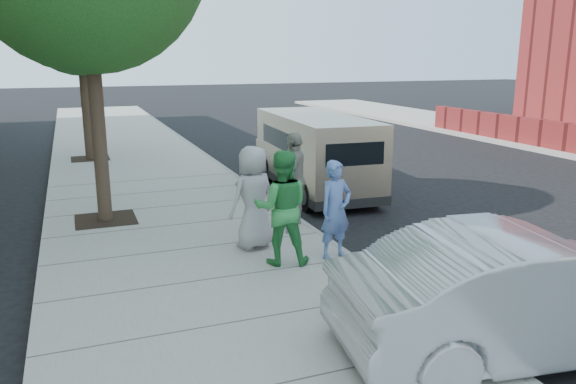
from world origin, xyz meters
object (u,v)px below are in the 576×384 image
Objects in this scene: tree_far at (79,8)px; person_gray_shirt at (253,197)px; sedan at (529,293)px; person_officer at (336,210)px; parking_meter at (287,181)px; van at (314,151)px; person_striped_polo at (295,179)px; person_green_shirt at (282,208)px.

tree_far is 11.27m from person_gray_shirt.
sedan is 2.79× the size of person_officer.
van reaches higher than parking_meter.
person_striped_polo reaches higher than person_gray_shirt.
person_striped_polo is (0.35, 0.46, -0.09)m from parking_meter.
person_striped_polo is (-0.80, 5.33, 0.33)m from sedan.
person_officer is 0.91× the size of person_gray_shirt.
person_gray_shirt reaches higher than sedan.
person_green_shirt is 2.11m from person_striped_polo.
person_striped_polo is at bearing 75.86° from person_officer.
person_officer is 1.48m from person_gray_shirt.
parking_meter is 0.75× the size of person_striped_polo.
person_gray_shirt is at bearing -59.03° from person_green_shirt.
person_green_shirt is 1.03× the size of person_gray_shirt.
person_green_shirt is (-2.75, -4.95, 0.03)m from van.
sedan is (1.15, -4.87, -0.41)m from parking_meter.
tree_far is 10.96m from parking_meter.
person_officer is (-1.84, -5.04, -0.07)m from van.
person_officer is at bearing -166.36° from person_green_shirt.
person_green_shirt reaches higher than parking_meter.
person_green_shirt is at bearing 82.53° from person_gray_shirt.
parking_meter is 1.54m from person_officer.
parking_meter is 0.58m from person_striped_polo.
person_officer reaches higher than parking_meter.
person_green_shirt reaches higher than sedan.
sedan is at bearing 42.42° from person_striped_polo.
person_officer is at bearing 22.15° from sedan.
person_striped_polo reaches higher than sedan.
person_green_shirt is 0.91m from person_gray_shirt.
person_striped_polo reaches higher than person_green_shirt.
van is at bearing 59.41° from parking_meter.
person_striped_polo is (3.45, -9.37, -3.80)m from tree_far.
van is 5.01m from person_gray_shirt.
person_officer reaches higher than sedan.
parking_meter is at bearing -117.30° from van.
tree_far is 15.85m from sedan.
person_gray_shirt reaches higher than person_officer.
person_gray_shirt is at bearing -77.52° from tree_far.
tree_far reaches higher than person_gray_shirt.
person_striped_polo is (0.06, 1.96, 0.11)m from person_officer.
person_officer is 0.89× the size of person_green_shirt.
sedan is (-0.97, -8.41, -0.29)m from van.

